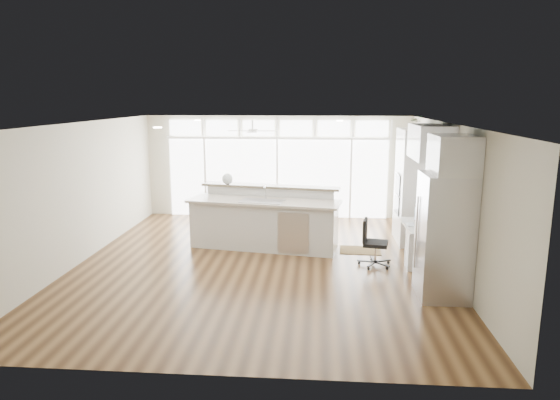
{
  "coord_description": "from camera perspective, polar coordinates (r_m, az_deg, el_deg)",
  "views": [
    {
      "loc": [
        1.11,
        -9.17,
        3.15
      ],
      "look_at": [
        0.34,
        0.6,
        1.14
      ],
      "focal_mm": 32.0,
      "sensor_mm": 36.0,
      "label": 1
    }
  ],
  "objects": [
    {
      "name": "fishbowl",
      "position": [
        11.11,
        -6.03,
        2.43
      ],
      "size": [
        0.25,
        0.25,
        0.24
      ],
      "primitive_type": "sphere",
      "rotation": [
        0.0,
        0.0,
        0.01
      ],
      "color": "silver",
      "rests_on": "kitchen_island"
    },
    {
      "name": "kitchen_island",
      "position": [
        10.6,
        -1.84,
        -2.15
      ],
      "size": [
        3.37,
        1.72,
        1.28
      ],
      "primitive_type": "cube",
      "rotation": [
        0.0,
        0.0,
        -0.16
      ],
      "color": "silver",
      "rests_on": "floor"
    },
    {
      "name": "floor",
      "position": [
        9.76,
        -2.27,
        -7.33
      ],
      "size": [
        7.0,
        8.0,
        0.02
      ],
      "primitive_type": "cube",
      "color": "#422814",
      "rests_on": "ground"
    },
    {
      "name": "rug",
      "position": [
        10.69,
        9.14,
        -5.69
      ],
      "size": [
        0.88,
        0.66,
        0.01
      ],
      "primitive_type": "cube",
      "rotation": [
        0.0,
        0.0,
        -0.05
      ],
      "color": "#3C2913",
      "rests_on": "floor"
    },
    {
      "name": "framed_photos",
      "position": [
        10.51,
        17.39,
        1.45
      ],
      "size": [
        0.06,
        0.22,
        0.8
      ],
      "primitive_type": "cube",
      "color": "black",
      "rests_on": "wall_right"
    },
    {
      "name": "wall_right",
      "position": [
        9.64,
        18.79,
        0.19
      ],
      "size": [
        0.04,
        8.0,
        2.7
      ],
      "primitive_type": "cube",
      "color": "beige",
      "rests_on": "floor"
    },
    {
      "name": "monitor",
      "position": [
        9.91,
        15.7,
        -1.73
      ],
      "size": [
        0.15,
        0.45,
        0.37
      ],
      "primitive_type": "cube",
      "rotation": [
        0.0,
        0.0,
        0.17
      ],
      "color": "black",
      "rests_on": "desk_nook"
    },
    {
      "name": "wall_front",
      "position": [
        5.59,
        -7.25,
        -7.34
      ],
      "size": [
        7.0,
        0.04,
        2.7
      ],
      "primitive_type": "cube",
      "color": "beige",
      "rests_on": "floor"
    },
    {
      "name": "glass_wall",
      "position": [
        13.32,
        -0.31,
        2.5
      ],
      "size": [
        5.8,
        0.06,
        2.08
      ],
      "primitive_type": "cube",
      "color": "white",
      "rests_on": "wall_back"
    },
    {
      "name": "office_chair",
      "position": [
        9.67,
        10.89,
        -4.86
      ],
      "size": [
        0.54,
        0.51,
        0.9
      ],
      "primitive_type": "cube",
      "rotation": [
        0.0,
        0.0,
        -0.19
      ],
      "color": "black",
      "rests_on": "floor"
    },
    {
      "name": "potted_plant",
      "position": [
        11.17,
        15.31,
        8.41
      ],
      "size": [
        0.28,
        0.31,
        0.23
      ],
      "primitive_type": "imported",
      "rotation": [
        0.0,
        0.0,
        -0.06
      ],
      "color": "#2E5524",
      "rests_on": "oven_cabinet"
    },
    {
      "name": "upper_cabinets",
      "position": [
        9.72,
        16.85,
        6.36
      ],
      "size": [
        0.64,
        1.3,
        0.64
      ],
      "primitive_type": "cube",
      "color": "silver",
      "rests_on": "wall_right"
    },
    {
      "name": "wall_left",
      "position": [
        10.42,
        -21.82,
        0.78
      ],
      "size": [
        0.04,
        8.0,
        2.7
      ],
      "primitive_type": "cube",
      "color": "beige",
      "rests_on": "floor"
    },
    {
      "name": "refrigerator",
      "position": [
        8.35,
        18.26,
        -3.95
      ],
      "size": [
        0.76,
        0.9,
        2.0
      ],
      "primitive_type": "cube",
      "color": "silver",
      "rests_on": "floor"
    },
    {
      "name": "desk_window",
      "position": [
        9.89,
        18.22,
        1.67
      ],
      "size": [
        0.04,
        0.85,
        0.85
      ],
      "primitive_type": "cube",
      "color": "white",
      "rests_on": "wall_right"
    },
    {
      "name": "keyboard",
      "position": [
        9.92,
        14.68,
        -2.71
      ],
      "size": [
        0.14,
        0.32,
        0.02
      ],
      "primitive_type": "cube",
      "rotation": [
        0.0,
        0.0,
        -0.07
      ],
      "color": "silver",
      "rests_on": "desk_nook"
    },
    {
      "name": "recessed_lights",
      "position": [
        9.45,
        -2.26,
        8.71
      ],
      "size": [
        3.4,
        3.0,
        0.02
      ],
      "primitive_type": "cube",
      "color": "#F1DFCD",
      "rests_on": "ceiling"
    },
    {
      "name": "oven_cabinet",
      "position": [
        11.32,
        14.95,
        1.51
      ],
      "size": [
        0.64,
        1.2,
        2.5
      ],
      "primitive_type": "cube",
      "color": "silver",
      "rests_on": "floor"
    },
    {
      "name": "ceiling",
      "position": [
        9.25,
        -2.4,
        8.77
      ],
      "size": [
        7.0,
        8.0,
        0.02
      ],
      "primitive_type": "cube",
      "color": "silver",
      "rests_on": "wall_back"
    },
    {
      "name": "fridge_cabinet",
      "position": [
        8.13,
        19.25,
        4.92
      ],
      "size": [
        0.64,
        0.9,
        0.6
      ],
      "primitive_type": "cube",
      "color": "silver",
      "rests_on": "wall_right"
    },
    {
      "name": "desk_nook",
      "position": [
        10.07,
        15.97,
        -4.86
      ],
      "size": [
        0.72,
        1.3,
        0.76
      ],
      "primitive_type": "cube",
      "color": "silver",
      "rests_on": "floor"
    },
    {
      "name": "ceiling_fan",
      "position": [
        12.1,
        -3.16,
        8.38
      ],
      "size": [
        1.16,
        1.16,
        0.32
      ],
      "primitive_type": "cube",
      "color": "white",
      "rests_on": "ceiling"
    },
    {
      "name": "wall_back",
      "position": [
        13.34,
        -0.29,
        3.81
      ],
      "size": [
        7.0,
        0.04,
        2.7
      ],
      "primitive_type": "cube",
      "color": "beige",
      "rests_on": "floor"
    },
    {
      "name": "transom_row",
      "position": [
        13.18,
        -0.32,
        8.22
      ],
      "size": [
        5.9,
        0.06,
        0.4
      ],
      "primitive_type": "cube",
      "color": "white",
      "rests_on": "wall_back"
    }
  ]
}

